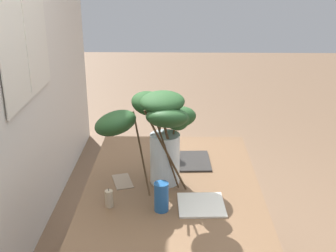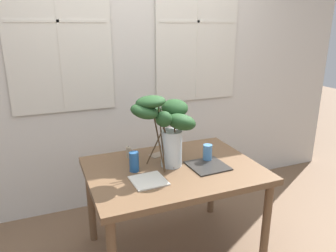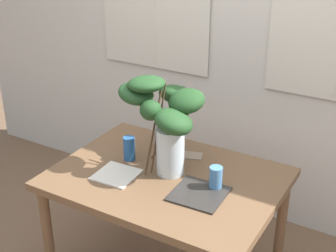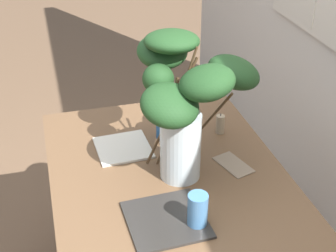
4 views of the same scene
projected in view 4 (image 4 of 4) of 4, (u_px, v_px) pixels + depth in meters
dining_table at (170, 193)px, 2.00m from camera, size 1.26×0.92×0.75m
vase_with_branches at (186, 95)px, 1.84m from camera, size 0.53×0.60×0.55m
drinking_glass_blue_left at (164, 123)px, 2.17m from camera, size 0.07×0.07×0.15m
drinking_glass_blue_right at (198, 211)px, 1.68m from camera, size 0.07×0.07×0.13m
plate_square_left at (123, 148)px, 2.12m from camera, size 0.24×0.24×0.01m
plate_square_right at (166, 220)px, 1.73m from camera, size 0.28×0.28×0.01m
napkin_folded at (233, 165)px, 2.02m from camera, size 0.19×0.14×0.00m
pillar_candle at (220, 124)px, 2.22m from camera, size 0.04×0.04×0.10m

